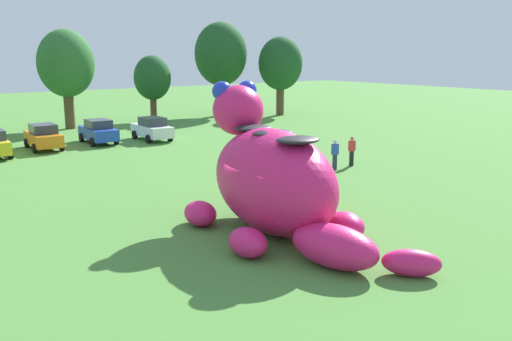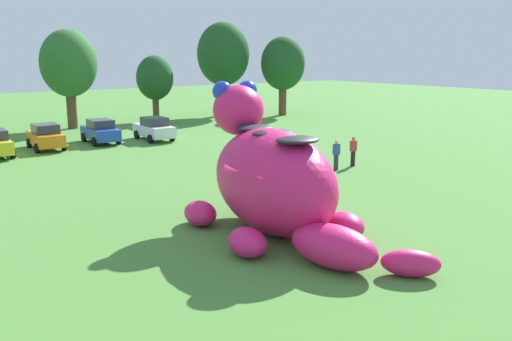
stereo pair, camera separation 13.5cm
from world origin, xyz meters
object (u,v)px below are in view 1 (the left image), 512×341
at_px(spectator_mid_field, 352,151).
at_px(car_blue, 98,131).
at_px(spectator_near_inflatable, 335,155).
at_px(giant_inflatable_creature, 273,179).
at_px(car_white, 152,129).
at_px(car_orange, 43,137).

bearing_deg(spectator_mid_field, car_blue, 117.81).
distance_m(car_blue, spectator_near_inflatable, 18.23).
bearing_deg(spectator_mid_field, spectator_near_inflatable, -171.23).
height_order(giant_inflatable_creature, car_white, giant_inflatable_creature).
bearing_deg(car_blue, car_orange, -175.90).
distance_m(car_white, spectator_near_inflatable, 16.08).
relative_size(giant_inflatable_creature, spectator_mid_field, 6.20).
distance_m(spectator_near_inflatable, spectator_mid_field, 1.61).
xyz_separation_m(car_orange, car_blue, (3.91, 0.28, 0.00)).
distance_m(car_orange, spectator_near_inflatable, 19.85).
distance_m(giant_inflatable_creature, car_orange, 22.79).
xyz_separation_m(car_orange, spectator_near_inflatable, (11.04, -16.50, -0.01)).
relative_size(giant_inflatable_creature, car_blue, 2.54).
bearing_deg(car_blue, car_white, -15.97).
xyz_separation_m(giant_inflatable_creature, spectator_near_inflatable, (9.31, 6.20, -1.09)).
height_order(giant_inflatable_creature, car_blue, giant_inflatable_creature).
xyz_separation_m(car_white, spectator_near_inflatable, (3.41, -15.71, -0.01)).
distance_m(giant_inflatable_creature, spectator_mid_field, 12.72).
xyz_separation_m(car_blue, spectator_near_inflatable, (7.13, -16.78, -0.01)).
height_order(car_orange, car_white, same).
relative_size(car_blue, car_white, 1.01).
height_order(car_white, spectator_mid_field, car_white).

